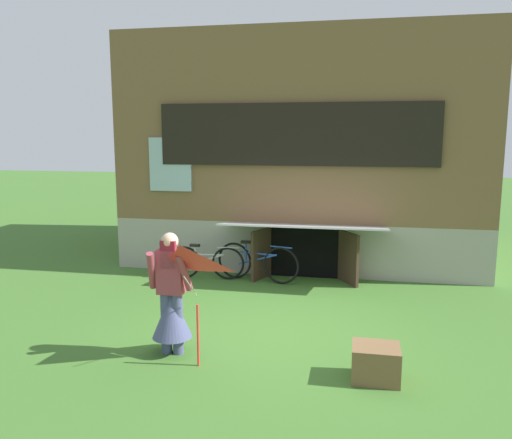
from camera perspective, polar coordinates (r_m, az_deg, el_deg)
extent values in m
plane|color=#3D6B28|center=(7.79, 1.45, -12.13)|extent=(60.00, 60.00, 0.00)
cube|color=#9E998E|center=(12.91, 5.61, -0.98)|extent=(7.67, 5.01, 1.09)
cube|color=brown|center=(12.71, 5.79, 10.09)|extent=(7.67, 5.01, 3.88)
cube|color=black|center=(10.17, 4.39, 9.38)|extent=(5.47, 0.08, 1.22)
cube|color=#9EB7C6|center=(10.19, 4.40, 9.38)|extent=(5.31, 0.04, 1.10)
cube|color=#9EB7C6|center=(10.82, -9.46, 6.04)|extent=(0.90, 0.06, 1.10)
cube|color=black|center=(10.44, 5.53, -3.68)|extent=(1.40, 0.03, 1.01)
cube|color=#3D2B1E|center=(10.28, 0.64, -3.84)|extent=(0.32, 0.67, 1.01)
cube|color=#3D2B1E|center=(10.12, 10.17, -4.21)|extent=(0.42, 0.63, 1.01)
cube|color=#B2B2B7|center=(9.79, 5.27, -0.77)|extent=(3.14, 1.09, 0.18)
cylinder|color=#474C75|center=(7.00, -9.91, -11.21)|extent=(0.14, 0.14, 0.82)
cylinder|color=#474C75|center=(6.95, -8.66, -11.34)|extent=(0.14, 0.14, 0.82)
cone|color=#474C75|center=(6.93, -9.31, -10.33)|extent=(0.52, 0.52, 0.61)
cube|color=#993847|center=(6.76, -9.44, -5.72)|extent=(0.34, 0.20, 0.58)
cylinder|color=#993847|center=(6.74, -11.51, -5.56)|extent=(0.17, 0.33, 0.54)
cylinder|color=#993847|center=(6.59, -7.96, -5.82)|extent=(0.17, 0.33, 0.54)
cube|color=maroon|center=(6.65, -9.68, -3.85)|extent=(0.20, 0.08, 0.36)
sphere|color=#D8AD8E|center=(6.67, -9.54, -2.39)|extent=(0.22, 0.22, 0.22)
pyramid|color=red|center=(6.17, -8.38, -5.72)|extent=(0.78, 0.63, 0.45)
cylinder|color=beige|center=(6.45, -7.27, -7.35)|extent=(0.01, 0.47, 0.39)
cylinder|color=red|center=(6.57, -6.45, -12.64)|extent=(0.03, 0.03, 0.79)
torus|color=black|center=(9.95, 2.80, -5.11)|extent=(0.72, 0.21, 0.73)
torus|color=black|center=(10.35, -2.37, -4.55)|extent=(0.72, 0.21, 0.73)
cylinder|color=#284CB2|center=(10.09, 0.16, -3.79)|extent=(0.74, 0.20, 0.04)
cylinder|color=#284CB2|center=(10.12, 0.16, -4.45)|extent=(0.81, 0.22, 0.30)
cylinder|color=#284CB2|center=(10.20, -1.12, -3.66)|extent=(0.04, 0.04, 0.41)
cube|color=black|center=(10.15, -1.13, -2.52)|extent=(0.20, 0.08, 0.05)
cylinder|color=#284CB2|center=(9.87, 2.81, -3.08)|extent=(0.44, 0.13, 0.03)
torus|color=black|center=(10.27, -3.12, -4.88)|extent=(0.66, 0.10, 0.66)
torus|color=black|center=(10.45, -7.93, -4.70)|extent=(0.66, 0.10, 0.66)
cylinder|color=#ADAFB5|center=(10.31, -5.56, -3.89)|extent=(0.67, 0.09, 0.04)
cylinder|color=#ADAFB5|center=(10.34, -5.55, -4.46)|extent=(0.73, 0.09, 0.27)
cylinder|color=#ADAFB5|center=(10.36, -6.77, -3.85)|extent=(0.04, 0.04, 0.37)
cube|color=black|center=(10.32, -6.79, -2.86)|extent=(0.20, 0.08, 0.05)
cylinder|color=#ADAFB5|center=(10.20, -3.14, -3.13)|extent=(0.44, 0.06, 0.03)
cube|color=brown|center=(6.43, 13.11, -15.20)|extent=(0.55, 0.47, 0.41)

